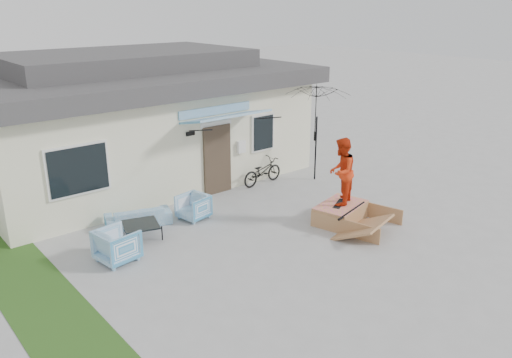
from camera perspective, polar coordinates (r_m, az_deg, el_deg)
ground at (r=12.03m, az=4.44°, el=-8.33°), size 90.00×90.00×0.00m
grass_strip at (r=11.31m, az=-23.18°, el=-11.86°), size 1.40×8.00×0.01m
house at (r=17.67m, az=-13.82°, el=6.82°), size 10.80×8.49×4.10m
loveseat at (r=13.71m, az=-12.99°, el=-3.73°), size 1.74×0.97×0.65m
armchair_left at (r=11.94m, az=-15.20°, el=-6.95°), size 0.88×0.93×0.85m
armchair_right at (r=13.82m, az=-6.99°, el=-2.97°), size 0.80×0.84×0.74m
coffee_table at (r=12.93m, az=-12.65°, el=-5.72°), size 1.04×1.04×0.41m
bicycle at (r=16.31m, az=0.71°, el=1.15°), size 1.61×0.66×1.01m
patio_umbrella at (r=16.52m, az=6.74°, el=5.72°), size 2.40×2.29×2.20m
skate_ramp at (r=13.79m, az=9.38°, el=-3.74°), size 1.84×2.19×0.48m
skateboard at (r=13.71m, az=9.26°, el=-2.68°), size 0.73×0.49×0.05m
skater at (r=13.41m, az=9.46°, el=0.93°), size 1.08×0.99×1.77m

